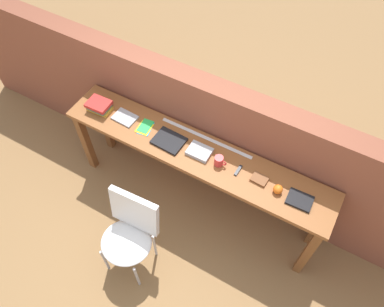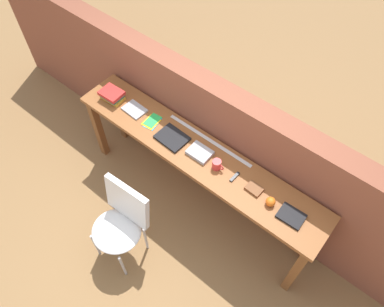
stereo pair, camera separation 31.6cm
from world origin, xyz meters
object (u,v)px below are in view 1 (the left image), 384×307
Objects in this scene: multitool_folded at (238,170)px; book_stack_leftmost at (99,106)px; pamphlet_pile_colourful at (145,127)px; sports_ball_small at (278,189)px; magazine_cycling at (125,118)px; leather_journal_brown at (259,179)px; book_repair_rightmost at (300,200)px; mug at (219,161)px; chair_white_moulded at (129,232)px; book_open_centre at (169,141)px.

book_stack_leftmost is at bearing -179.27° from multitool_folded.
sports_ball_small is (1.28, -0.03, 0.03)m from pamphlet_pile_colourful.
book_stack_leftmost reaches higher than multitool_folded.
book_stack_leftmost is 0.27m from magazine_cycling.
leather_journal_brown is 1.68× the size of sports_ball_small.
book_stack_leftmost is at bearing 177.87° from book_repair_rightmost.
book_repair_rightmost reaches higher than multitool_folded.
magazine_cycling is 1.15m from multitool_folded.
mug is 0.85× the size of leather_journal_brown.
mug reaches higher than pamphlet_pile_colourful.
book_stack_leftmost reaches higher than mug.
book_repair_rightmost is at bearing 0.10° from book_stack_leftmost.
multitool_folded is 0.85× the size of leather_journal_brown.
book_open_centre is at bearing 94.20° from chair_white_moulded.
leather_journal_brown is (0.84, 0.03, 0.00)m from book_open_centre.
book_repair_rightmost is (1.46, -0.02, 0.01)m from pamphlet_pile_colourful.
magazine_cycling is at bearing 124.64° from chair_white_moulded.
magazine_cycling is 0.98m from mug.
pamphlet_pile_colourful is at bearing 176.70° from book_open_centre.
book_open_centre is 2.05× the size of leather_journal_brown.
leather_journal_brown reaches higher than magazine_cycling.
magazine_cycling is 0.49m from book_open_centre.
leather_journal_brown is at bearing 45.00° from chair_white_moulded.
book_stack_leftmost is 1.41m from multitool_folded.
chair_white_moulded is at bearing -141.64° from sports_ball_small.
pamphlet_pile_colourful is 2.44× the size of sports_ball_small.
sports_ball_small is 0.39× the size of book_repair_rightmost.
chair_white_moulded is 8.10× the size of mug.
book_stack_leftmost is 1.73× the size of leather_journal_brown.
magazine_cycling is at bearing 176.96° from book_repair_rightmost.
magazine_cycling is at bearing 178.65° from sports_ball_small.
book_open_centre is at bearing -175.02° from leather_journal_brown.
book_stack_leftmost is 1.24m from mug.
mug is at bearing -174.01° from multitool_folded.
chair_white_moulded is 4.18× the size of magazine_cycling.
chair_white_moulded is 0.93m from pamphlet_pile_colourful.
book_stack_leftmost is at bearing -177.60° from book_open_centre.
sports_ball_small is 0.19m from book_repair_rightmost.
multitool_folded is at bearing 175.80° from sports_ball_small.
book_stack_leftmost reaches higher than pamphlet_pile_colourful.
chair_white_moulded is 8.10× the size of multitool_folded.
pamphlet_pile_colourful is at bearing 112.31° from chair_white_moulded.
book_stack_leftmost is 1.19× the size of pamphlet_pile_colourful.
sports_ball_small reaches higher than multitool_folded.
multitool_folded is (0.66, 0.02, -0.00)m from book_open_centre.
book_repair_rightmost is at bearing 2.03° from magazine_cycling.
sports_ball_small is at bearing 2.35° from book_open_centre.
sports_ball_small reaches higher than book_open_centre.
book_open_centre is (0.27, -0.03, 0.01)m from pamphlet_pile_colourful.
chair_white_moulded is at bearing -119.40° from mug.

